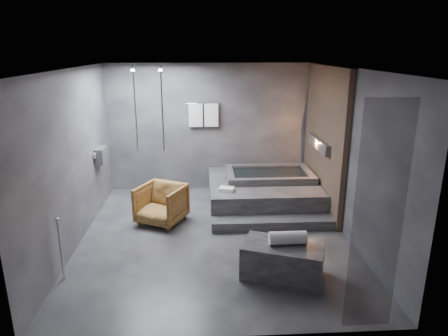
{
  "coord_description": "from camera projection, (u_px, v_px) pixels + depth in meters",
  "views": [
    {
      "loc": [
        -0.2,
        -6.22,
        3.11
      ],
      "look_at": [
        0.18,
        0.3,
        1.13
      ],
      "focal_mm": 32.0,
      "sensor_mm": 36.0,
      "label": 1
    }
  ],
  "objects": [
    {
      "name": "concrete_bench",
      "position": [
        283.0,
        261.0,
        5.58
      ],
      "size": [
        1.24,
        0.95,
        0.5
      ],
      "primitive_type": "cube",
      "rotation": [
        0.0,
        0.0,
        -0.36
      ],
      "color": "#2D2D2F",
      "rests_on": "ground"
    },
    {
      "name": "tub_step",
      "position": [
        273.0,
        223.0,
        7.15
      ],
      "size": [
        2.2,
        0.36,
        0.18
      ],
      "primitive_type": "cube",
      "color": "#2D2D2F",
      "rests_on": "ground"
    },
    {
      "name": "tub_deck",
      "position": [
        263.0,
        192.0,
        8.23
      ],
      "size": [
        2.2,
        2.0,
        0.5
      ],
      "primitive_type": "cube",
      "color": "#2D2D2F",
      "rests_on": "ground"
    },
    {
      "name": "deck_towel",
      "position": [
        227.0,
        189.0,
        7.55
      ],
      "size": [
        0.31,
        0.26,
        0.07
      ],
      "primitive_type": "cube",
      "rotation": [
        0.0,
        0.0,
        -0.27
      ],
      "color": "white",
      "rests_on": "tub_deck"
    },
    {
      "name": "room",
      "position": [
        237.0,
        134.0,
        6.61
      ],
      "size": [
        5.0,
        5.04,
        2.82
      ],
      "color": "#28282A",
      "rests_on": "ground"
    },
    {
      "name": "driftwood_chair",
      "position": [
        161.0,
        204.0,
        7.31
      ],
      "size": [
        1.04,
        1.05,
        0.72
      ],
      "primitive_type": "imported",
      "rotation": [
        0.0,
        0.0,
        -0.46
      ],
      "color": "#4F3113",
      "rests_on": "ground"
    },
    {
      "name": "rolled_towel",
      "position": [
        288.0,
        238.0,
        5.51
      ],
      "size": [
        0.52,
        0.19,
        0.19
      ],
      "primitive_type": "cylinder",
      "rotation": [
        0.0,
        1.57,
        0.01
      ],
      "color": "white",
      "rests_on": "concrete_bench"
    }
  ]
}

